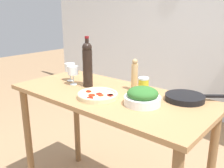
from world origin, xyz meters
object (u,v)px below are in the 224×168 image
wine_bottle (87,64)px  cast_iron_skillet (185,97)px  wine_glass_near (73,71)px  pepper_mill (135,75)px  salad_bowl (142,97)px  salt_canister (143,86)px  wine_glass_far (70,68)px  homemade_pizza (98,95)px

wine_bottle → cast_iron_skillet: bearing=14.8°
wine_glass_near → pepper_mill: (0.45, 0.19, 0.01)m
pepper_mill → salad_bowl: pepper_mill is taller
wine_bottle → salt_canister: 0.46m
wine_glass_near → salt_canister: 0.57m
wine_glass_far → salt_canister: (0.65, 0.09, -0.05)m
homemade_pizza → pepper_mill: bearing=72.5°
salt_canister → cast_iron_skillet: 0.28m
cast_iron_skillet → salad_bowl: bearing=-125.9°
salad_bowl → salt_canister: salt_canister is taller
pepper_mill → salt_canister: bearing=-20.6°
wine_bottle → wine_glass_near: bearing=-162.2°
cast_iron_skillet → pepper_mill: bearing=-174.3°
salad_bowl → salt_canister: size_ratio=1.89×
wine_glass_far → homemade_pizza: bearing=-18.9°
homemade_pizza → cast_iron_skillet: bearing=34.9°
homemade_pizza → salt_canister: (0.19, 0.25, 0.04)m
wine_bottle → wine_glass_near: 0.15m
wine_bottle → pepper_mill: bearing=24.3°
salad_bowl → homemade_pizza: salad_bowl is taller
wine_glass_far → pepper_mill: 0.56m
wine_bottle → salad_bowl: bearing=-5.8°
cast_iron_skillet → homemade_pizza: bearing=-145.1°
wine_bottle → homemade_pizza: (0.23, -0.14, -0.16)m
wine_glass_far → salt_canister: size_ratio=1.21×
wine_glass_far → wine_bottle: bearing=-4.2°
homemade_pizza → salt_canister: bearing=52.2°
pepper_mill → homemade_pizza: (-0.09, -0.29, -0.09)m
homemade_pizza → wine_glass_near: bearing=164.2°
homemade_pizza → salt_canister: size_ratio=2.24×
salad_bowl → cast_iron_skillet: size_ratio=0.65×
wine_glass_near → homemade_pizza: 0.38m
wine_glass_near → wine_glass_far: bearing=151.0°
wine_bottle → salt_canister: wine_bottle is taller
salad_bowl → wine_bottle: bearing=174.2°
wine_glass_far → salad_bowl: 0.75m
wine_bottle → salt_canister: size_ratio=3.14×
homemade_pizza → cast_iron_skillet: size_ratio=0.78×
wine_bottle → wine_glass_far: size_ratio=2.59×
wine_glass_far → pepper_mill: pepper_mill is taller
salt_canister → salad_bowl: bearing=-58.4°
wine_glass_far → salt_canister: 0.66m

